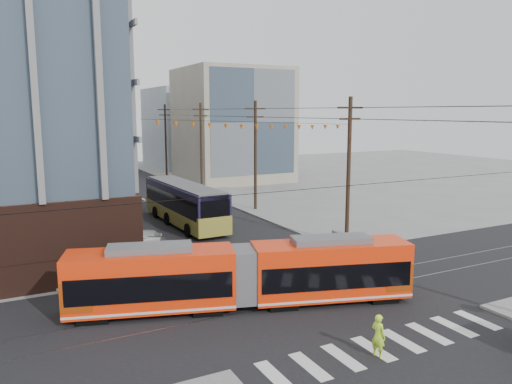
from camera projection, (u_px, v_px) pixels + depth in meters
ground at (345, 319)px, 24.08m from camera, size 160.00×160.00×0.00m
bg_bldg_ne_near at (232, 125)px, 72.15m from camera, size 14.00×14.00×16.00m
bg_bldg_ne_far at (196, 128)px, 90.76m from camera, size 16.00×16.00×14.00m
utility_pole_far at (166, 141)px, 76.17m from camera, size 0.30×0.30×11.00m
streetcar at (243, 275)px, 25.39m from camera, size 17.37×7.46×3.36m
city_bus at (184, 204)px, 44.09m from camera, size 3.30×13.32×3.75m
parked_car_silver at (150, 247)px, 34.02m from camera, size 3.42×4.98×1.56m
parked_car_white at (146, 240)px, 35.90m from camera, size 3.71×5.65×1.52m
parked_car_grey at (126, 227)px, 40.82m from camera, size 2.59×4.50×1.18m
pedestrian at (378, 336)px, 20.28m from camera, size 0.55×0.73×1.83m
jersey_barrier at (348, 241)px, 37.05m from camera, size 1.52×4.14×0.81m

